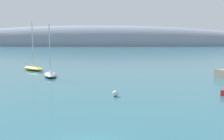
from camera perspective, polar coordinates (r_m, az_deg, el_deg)
name	(u,v)px	position (r m, az deg, el deg)	size (l,w,h in m)	color
distant_ridge	(96,46)	(251.22, -3.35, 5.13)	(349.06, 50.48, 37.19)	gray
sailboat_yellow_near_shore	(33,68)	(58.11, -16.31, 0.45)	(6.36, 6.46, 9.90)	yellow
sailboat_grey_outer_mooring	(50,74)	(47.42, -12.91, -0.82)	(3.57, 6.37, 8.92)	gray
mooring_buoy_white	(115,93)	(30.52, 0.72, -4.98)	(0.68, 0.68, 0.68)	silver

